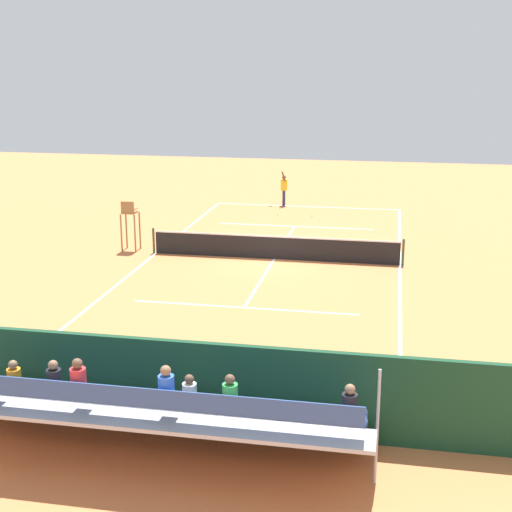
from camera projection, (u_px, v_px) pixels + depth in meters
name	position (u px, v px, depth m)	size (l,w,h in m)	color
ground_plane	(274.00, 259.00, 29.42)	(60.00, 60.00, 0.00)	#D17542
court_line_markings	(275.00, 259.00, 29.46)	(10.10, 22.20, 0.01)	white
tennis_net	(274.00, 247.00, 29.29)	(10.30, 0.10, 1.07)	black
backdrop_wall	(171.00, 383.00, 15.89)	(18.00, 0.16, 2.00)	#194228
bleacher_stand	(146.00, 412.00, 14.59)	(9.06, 2.40, 2.48)	#B2B2B7
umpire_chair	(130.00, 220.00, 30.41)	(0.67, 0.67, 2.14)	olive
courtside_bench	(316.00, 398.00, 16.13)	(1.80, 0.40, 0.93)	#234C2D
equipment_bag	(236.00, 409.00, 16.44)	(0.90, 0.36, 0.36)	#334C8C
tennis_player	(284.00, 187.00, 39.91)	(0.36, 0.53, 1.93)	navy
tennis_racket	(268.00, 205.00, 40.09)	(0.48, 0.54, 0.03)	black
tennis_ball_near	(278.00, 215.00, 37.64)	(0.07, 0.07, 0.07)	#CCDB33
tennis_ball_far	(312.00, 216.00, 37.36)	(0.07, 0.07, 0.07)	#CCDB33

